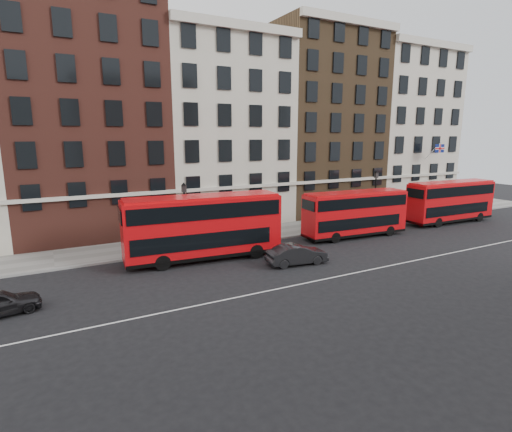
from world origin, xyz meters
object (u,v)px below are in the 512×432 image
bus_c (355,213)px  car_front (297,254)px  bus_b (203,226)px  traffic_light (435,196)px  bus_d (450,201)px

bus_c → car_front: bearing=-151.4°
bus_b → traffic_light: (28.28, 2.60, -0.12)m
bus_d → car_front: (-21.90, -4.10, -1.61)m
bus_b → traffic_light: 28.40m
bus_d → car_front: bearing=-167.3°
bus_c → traffic_light: 14.08m
bus_c → bus_d: (12.97, -0.00, 0.11)m
bus_c → bus_d: bearing=3.9°
bus_b → bus_d: size_ratio=1.11×
bus_c → car_front: 9.94m
bus_c → bus_b: bearing=-176.1°
bus_d → car_front: 22.34m
bus_d → traffic_light: 2.74m
bus_c → car_front: size_ratio=2.27×
car_front → traffic_light: traffic_light is taller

